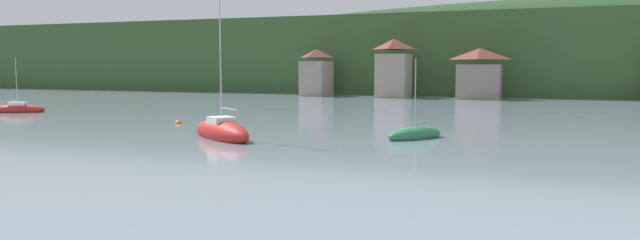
{
  "coord_description": "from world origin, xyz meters",
  "views": [
    {
      "loc": [
        9.66,
        24.04,
        4.99
      ],
      "look_at": [
        0.0,
        48.99,
        2.52
      ],
      "focal_mm": 33.15,
      "sensor_mm": 36.0,
      "label": 1
    }
  ],
  "objects_px": {
    "sailboat_far_4": "(222,132)",
    "sailboat_far_5": "(18,109)",
    "sailboat_far_2": "(415,135)",
    "shore_building_central": "(479,74)",
    "mooring_buoy_far": "(178,124)",
    "shore_building_west": "(317,73)",
    "shore_building_westcentral": "(394,69)"
  },
  "relations": [
    {
      "from": "shore_building_westcentral",
      "to": "sailboat_far_4",
      "type": "distance_m",
      "value": 55.91
    },
    {
      "from": "sailboat_far_2",
      "to": "sailboat_far_4",
      "type": "bearing_deg",
      "value": -36.78
    },
    {
      "from": "shore_building_west",
      "to": "sailboat_far_2",
      "type": "xyz_separation_m",
      "value": [
        27.51,
        -51.47,
        -3.46
      ]
    },
    {
      "from": "sailboat_far_2",
      "to": "sailboat_far_4",
      "type": "xyz_separation_m",
      "value": [
        -12.47,
        -4.56,
        0.19
      ]
    },
    {
      "from": "sailboat_far_2",
      "to": "mooring_buoy_far",
      "type": "distance_m",
      "value": 21.33
    },
    {
      "from": "shore_building_westcentral",
      "to": "shore_building_central",
      "type": "distance_m",
      "value": 13.16
    },
    {
      "from": "shore_building_central",
      "to": "sailboat_far_2",
      "type": "xyz_separation_m",
      "value": [
        1.24,
        -50.98,
        -3.41
      ]
    },
    {
      "from": "shore_building_central",
      "to": "mooring_buoy_far",
      "type": "height_order",
      "value": "shore_building_central"
    },
    {
      "from": "shore_building_west",
      "to": "sailboat_far_2",
      "type": "distance_m",
      "value": 58.47
    },
    {
      "from": "mooring_buoy_far",
      "to": "sailboat_far_5",
      "type": "bearing_deg",
      "value": 169.72
    },
    {
      "from": "shore_building_westcentral",
      "to": "mooring_buoy_far",
      "type": "height_order",
      "value": "shore_building_westcentral"
    },
    {
      "from": "shore_building_westcentral",
      "to": "sailboat_far_5",
      "type": "bearing_deg",
      "value": -124.1
    },
    {
      "from": "shore_building_westcentral",
      "to": "mooring_buoy_far",
      "type": "bearing_deg",
      "value": -97.97
    },
    {
      "from": "shore_building_westcentral",
      "to": "sailboat_far_4",
      "type": "xyz_separation_m",
      "value": [
        1.91,
        -55.73,
        -3.99
      ]
    },
    {
      "from": "shore_building_westcentral",
      "to": "sailboat_far_2",
      "type": "relative_size",
      "value": 1.58
    },
    {
      "from": "sailboat_far_2",
      "to": "sailboat_far_5",
      "type": "bearing_deg",
      "value": -65.92
    },
    {
      "from": "shore_building_central",
      "to": "sailboat_far_5",
      "type": "height_order",
      "value": "shore_building_central"
    },
    {
      "from": "shore_building_central",
      "to": "mooring_buoy_far",
      "type": "distance_m",
      "value": 52.2
    },
    {
      "from": "shore_building_central",
      "to": "sailboat_far_4",
      "type": "bearing_deg",
      "value": -101.43
    },
    {
      "from": "shore_building_west",
      "to": "mooring_buoy_far",
      "type": "relative_size",
      "value": 12.82
    },
    {
      "from": "shore_building_west",
      "to": "sailboat_far_4",
      "type": "bearing_deg",
      "value": -74.97
    },
    {
      "from": "shore_building_central",
      "to": "sailboat_far_4",
      "type": "xyz_separation_m",
      "value": [
        -11.23,
        -55.54,
        -3.22
      ]
    },
    {
      "from": "shore_building_westcentral",
      "to": "shore_building_central",
      "type": "xyz_separation_m",
      "value": [
        13.14,
        -0.2,
        -0.77
      ]
    },
    {
      "from": "sailboat_far_5",
      "to": "sailboat_far_2",
      "type": "bearing_deg",
      "value": -39.06
    },
    {
      "from": "sailboat_far_5",
      "to": "mooring_buoy_far",
      "type": "distance_m",
      "value": 23.49
    },
    {
      "from": "sailboat_far_4",
      "to": "sailboat_far_5",
      "type": "distance_m",
      "value": 33.84
    },
    {
      "from": "shore_building_central",
      "to": "sailboat_far_4",
      "type": "height_order",
      "value": "sailboat_far_4"
    },
    {
      "from": "sailboat_far_5",
      "to": "mooring_buoy_far",
      "type": "relative_size",
      "value": 10.31
    },
    {
      "from": "shore_building_central",
      "to": "sailboat_far_5",
      "type": "xyz_separation_m",
      "value": [
        -43.02,
        -43.92,
        -3.36
      ]
    },
    {
      "from": "sailboat_far_2",
      "to": "mooring_buoy_far",
      "type": "relative_size",
      "value": 9.65
    },
    {
      "from": "sailboat_far_5",
      "to": "shore_building_westcentral",
      "type": "bearing_deg",
      "value": 25.9
    },
    {
      "from": "shore_building_westcentral",
      "to": "sailboat_far_5",
      "type": "xyz_separation_m",
      "value": [
        -29.88,
        -44.12,
        -4.12
      ]
    }
  ]
}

